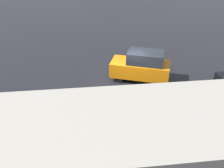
% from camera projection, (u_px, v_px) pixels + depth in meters
% --- Properties ---
extents(ground_plane, '(60.00, 60.00, 0.00)m').
position_uv_depth(ground_plane, '(126.00, 87.00, 16.33)').
color(ground_plane, black).
extents(kerb_strip, '(24.00, 3.20, 0.04)m').
position_uv_depth(kerb_strip, '(140.00, 129.00, 12.71)').
color(kerb_strip, gray).
rests_on(kerb_strip, ground).
extents(moving_hatchback, '(4.25, 2.96, 2.06)m').
position_uv_depth(moving_hatchback, '(142.00, 66.00, 16.76)').
color(moving_hatchback, orange).
rests_on(moving_hatchback, ground).
extents(fire_hydrant, '(0.42, 0.31, 0.80)m').
position_uv_depth(fire_hydrant, '(76.00, 115.00, 13.06)').
color(fire_hydrant, '#197A2D').
rests_on(fire_hydrant, ground).
extents(pedestrian, '(0.31, 0.56, 1.22)m').
position_uv_depth(pedestrian, '(55.00, 115.00, 12.64)').
color(pedestrian, '#1E8C4C').
rests_on(pedestrian, ground).
extents(metal_railing, '(10.23, 0.04, 1.05)m').
position_uv_depth(metal_railing, '(176.00, 133.00, 11.35)').
color(metal_railing, '#B7BABF').
rests_on(metal_railing, ground).
extents(sign_post, '(0.07, 0.44, 2.40)m').
position_uv_depth(sign_post, '(70.00, 109.00, 11.51)').
color(sign_post, '#4C4C51').
rests_on(sign_post, ground).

